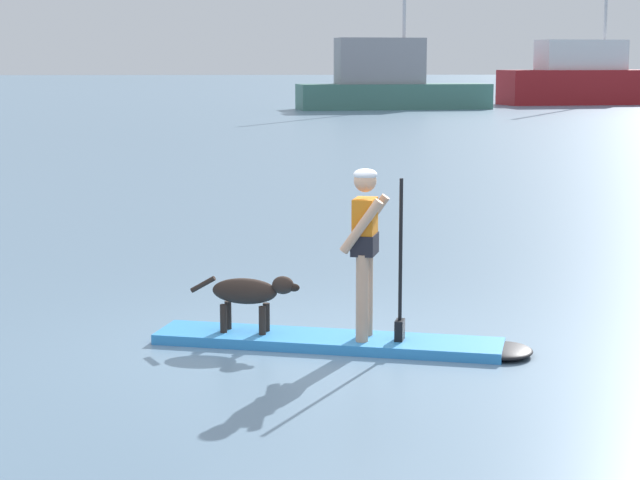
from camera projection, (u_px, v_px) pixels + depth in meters
name	position (u px, v px, depth m)	size (l,w,h in m)	color
ground_plane	(328.00, 346.00, 11.05)	(400.00, 400.00, 0.00)	slate
paddleboard	(351.00, 342.00, 10.99)	(3.75, 1.70, 0.10)	#338CD8
person_paddler	(366.00, 240.00, 10.80)	(0.67, 0.57, 1.67)	tan
dog	(250.00, 293.00, 11.14)	(1.10, 0.42, 0.58)	#2D231E
moored_boat_far_port	(389.00, 83.00, 63.67)	(11.19, 3.86, 11.48)	#3F7266
moored_boat_center	(591.00, 80.00, 70.71)	(12.23, 4.87, 12.38)	maroon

